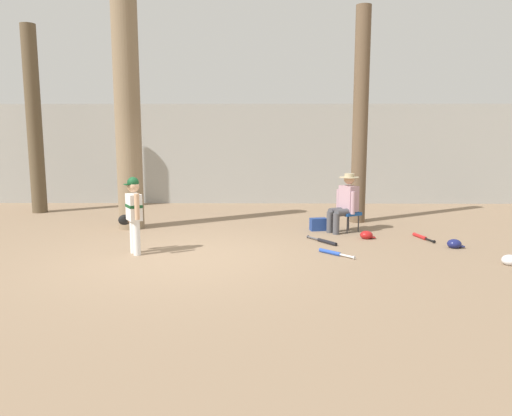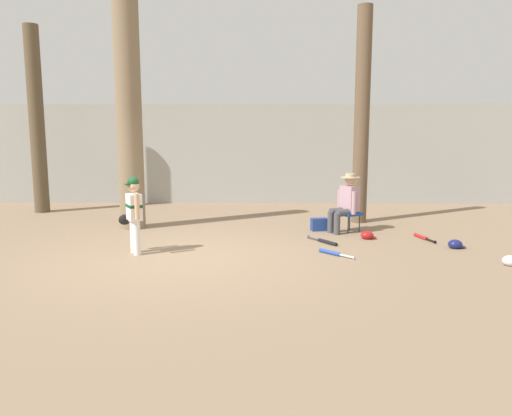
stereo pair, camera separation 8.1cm
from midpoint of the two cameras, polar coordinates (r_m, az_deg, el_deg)
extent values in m
plane|color=#897056|center=(8.22, -8.25, -5.67)|extent=(60.00, 60.00, 0.00)
cube|color=#9E9E99|center=(14.33, -4.17, 6.23)|extent=(18.00, 0.36, 2.81)
cylinder|color=#7F6B51|center=(10.74, -14.23, 10.19)|extent=(0.53, 0.53, 4.71)
cone|color=#7F6B51|center=(10.93, -13.77, -2.23)|extent=(0.76, 0.76, 0.32)
cylinder|color=brown|center=(11.37, 12.32, 10.25)|extent=(0.34, 0.34, 4.74)
cone|color=brown|center=(11.55, 11.94, -1.58)|extent=(0.45, 0.45, 0.20)
cylinder|color=white|center=(8.46, -13.33, -3.38)|extent=(0.12, 0.12, 0.58)
cylinder|color=white|center=(8.63, -13.67, -3.15)|extent=(0.12, 0.12, 0.58)
cube|color=white|center=(8.46, -13.63, 0.12)|extent=(0.33, 0.36, 0.44)
cube|color=#144723|center=(8.46, -13.63, 0.26)|extent=(0.34, 0.37, 0.05)
sphere|color=tan|center=(8.42, -13.71, 2.47)|extent=(0.20, 0.20, 0.20)
sphere|color=#144723|center=(8.41, -13.73, 2.88)|extent=(0.19, 0.19, 0.19)
cube|color=#144723|center=(8.39, -14.31, 2.67)|extent=(0.16, 0.17, 0.02)
cylinder|color=tan|center=(8.22, -13.30, 0.16)|extent=(0.11, 0.11, 0.42)
cylinder|color=tan|center=(8.66, -14.25, -0.25)|extent=(0.11, 0.11, 0.40)
ellipsoid|color=black|center=(8.69, -14.63, -1.30)|extent=(0.25, 0.22, 0.18)
cube|color=#194C9E|center=(10.33, 10.93, -0.62)|extent=(0.55, 0.55, 0.06)
cylinder|color=#333338|center=(10.15, 10.82, -1.87)|extent=(0.02, 0.02, 0.38)
cylinder|color=#333338|center=(10.37, 9.73, -1.61)|extent=(0.02, 0.02, 0.38)
cylinder|color=#333338|center=(10.35, 12.07, -1.71)|extent=(0.02, 0.02, 0.38)
cylinder|color=#333338|center=(10.57, 10.98, -1.46)|extent=(0.02, 0.02, 0.38)
cylinder|color=#47474C|center=(10.02, 9.56, -1.83)|extent=(0.13, 0.13, 0.43)
cylinder|color=#47474C|center=(10.17, 8.84, -1.65)|extent=(0.13, 0.13, 0.43)
cylinder|color=#47474C|center=(10.11, 10.46, -0.52)|extent=(0.42, 0.34, 0.15)
cylinder|color=#47474C|center=(10.26, 9.73, -0.36)|extent=(0.42, 0.34, 0.15)
cube|color=#B28C99|center=(10.28, 10.98, 1.08)|extent=(0.39, 0.43, 0.52)
cylinder|color=#B28C99|center=(10.07, 11.45, 0.57)|extent=(0.12, 0.12, 0.46)
cylinder|color=#B28C99|center=(10.40, 9.84, 0.87)|extent=(0.12, 0.12, 0.46)
sphere|color=tan|center=(10.24, 11.04, 3.30)|extent=(0.22, 0.22, 0.22)
cylinder|color=tan|center=(10.23, 11.05, 3.49)|extent=(0.40, 0.40, 0.02)
cylinder|color=tan|center=(10.23, 11.06, 3.67)|extent=(0.20, 0.20, 0.09)
cube|color=navy|center=(10.38, 7.54, -1.89)|extent=(0.37, 0.25, 0.26)
cylinder|color=brown|center=(13.68, -23.84, 9.21)|extent=(0.37, 0.37, 4.63)
cone|color=brown|center=(13.83, -23.25, -0.42)|extent=(0.62, 0.62, 0.22)
cylinder|color=red|center=(10.10, 18.70, -3.15)|extent=(0.16, 0.43, 0.07)
cylinder|color=black|center=(9.80, 19.76, -3.55)|extent=(0.10, 0.28, 0.03)
cylinder|color=black|center=(9.69, 20.20, -3.71)|extent=(0.06, 0.03, 0.06)
cylinder|color=black|center=(9.19, 8.52, -3.92)|extent=(0.32, 0.43, 0.07)
cylinder|color=#4C4C51|center=(9.49, 6.93, -3.49)|extent=(0.21, 0.28, 0.03)
cylinder|color=#4C4C51|center=(9.61, 6.32, -3.32)|extent=(0.06, 0.04, 0.06)
cylinder|color=#2347AD|center=(8.44, 8.79, -5.07)|extent=(0.34, 0.36, 0.07)
cylinder|color=silver|center=(8.22, 10.73, -5.49)|extent=(0.22, 0.23, 0.03)
cylinder|color=silver|center=(8.14, 11.53, -5.66)|extent=(0.05, 0.05, 0.06)
ellipsoid|color=silver|center=(8.61, 27.56, -5.43)|extent=(0.25, 0.23, 0.17)
ellipsoid|color=#A81919|center=(9.75, 12.94, -3.08)|extent=(0.25, 0.22, 0.17)
cube|color=#A81919|center=(9.78, 13.60, -3.30)|extent=(0.10, 0.12, 0.02)
ellipsoid|color=navy|center=(9.44, 22.23, -3.90)|extent=(0.25, 0.23, 0.17)
cube|color=navy|center=(9.49, 22.89, -4.11)|extent=(0.10, 0.12, 0.02)
camera|label=1|loc=(0.04, -89.73, 0.04)|focal=34.65mm
camera|label=2|loc=(0.04, 90.27, -0.04)|focal=34.65mm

